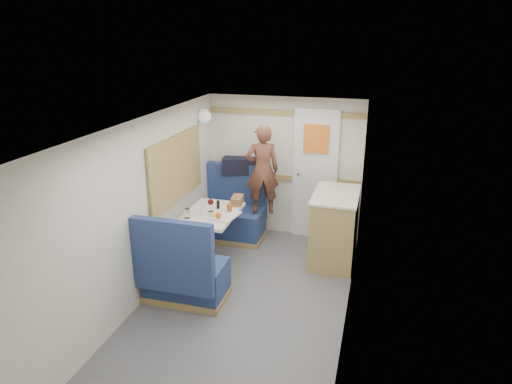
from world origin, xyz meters
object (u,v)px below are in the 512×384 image
(dinette_table, at_px, (211,224))
(salt_grinder, at_px, (201,212))
(orange_fruit, at_px, (219,215))
(cheese_block, at_px, (212,215))
(bench_near, at_px, (183,277))
(tumbler_left, at_px, (187,213))
(bread_loaf, at_px, (237,200))
(beer_glass, at_px, (229,209))
(person, at_px, (262,170))
(pepper_grinder, at_px, (218,204))
(dome_light, at_px, (204,116))
(bench_far, at_px, (233,218))
(wine_glass, at_px, (211,203))
(tray, at_px, (225,216))
(galley_counter, at_px, (334,227))
(duffel_bag, at_px, (239,166))

(dinette_table, xyz_separation_m, salt_grinder, (-0.08, -0.12, 0.20))
(orange_fruit, xyz_separation_m, cheese_block, (-0.09, 0.04, -0.02))
(bench_near, xyz_separation_m, salt_grinder, (-0.08, 0.74, 0.47))
(tumbler_left, height_order, bread_loaf, tumbler_left)
(tumbler_left, xyz_separation_m, salt_grinder, (0.13, 0.11, -0.01))
(beer_glass, xyz_separation_m, salt_grinder, (-0.30, -0.19, -0.00))
(person, relative_size, pepper_grinder, 11.66)
(bench_near, distance_m, dome_light, 2.28)
(dinette_table, relative_size, pepper_grinder, 8.69)
(person, relative_size, bread_loaf, 5.04)
(tumbler_left, xyz_separation_m, pepper_grinder, (0.25, 0.39, -0.00))
(bench_near, distance_m, pepper_grinder, 1.13)
(orange_fruit, height_order, beer_glass, beer_glass)
(pepper_grinder, bearing_deg, bench_far, 93.48)
(bench_near, distance_m, cheese_block, 0.86)
(pepper_grinder, xyz_separation_m, bread_loaf, (0.18, 0.22, -0.00))
(wine_glass, height_order, bread_loaf, wine_glass)
(dinette_table, distance_m, pepper_grinder, 0.26)
(tray, bearing_deg, dinette_table, 160.17)
(wine_glass, height_order, pepper_grinder, wine_glass)
(dinette_table, relative_size, beer_glass, 9.01)
(galley_counter, height_order, bread_loaf, galley_counter)
(bench_near, relative_size, dome_light, 5.25)
(dome_light, height_order, tumbler_left, dome_light)
(galley_counter, bearing_deg, wine_glass, -160.22)
(tray, xyz_separation_m, beer_glass, (0.02, 0.14, 0.04))
(tumbler_left, height_order, beer_glass, tumbler_left)
(dome_light, xyz_separation_m, pepper_grinder, (0.43, -0.69, -0.98))
(wine_glass, distance_m, pepper_grinder, 0.16)
(bench_near, height_order, tray, bench_near)
(dome_light, relative_size, wine_glass, 1.19)
(person, distance_m, pepper_grinder, 0.83)
(dinette_table, relative_size, bench_far, 0.88)
(galley_counter, height_order, pepper_grinder, galley_counter)
(wine_glass, distance_m, bread_loaf, 0.43)
(tray, height_order, tumbler_left, tumbler_left)
(dome_light, xyz_separation_m, duffel_bag, (0.41, 0.27, -0.74))
(tray, xyz_separation_m, pepper_grinder, (-0.17, 0.23, 0.04))
(person, xyz_separation_m, tumbler_left, (-0.65, -1.05, -0.29))
(duffel_bag, xyz_separation_m, salt_grinder, (-0.10, -1.24, -0.24))
(wine_glass, bearing_deg, tumbler_left, -128.59)
(person, height_order, cheese_block, person)
(dinette_table, distance_m, orange_fruit, 0.32)
(dome_light, relative_size, tray, 0.54)
(person, distance_m, wine_glass, 0.94)
(orange_fruit, bearing_deg, wine_glass, 131.32)
(tumbler_left, distance_m, pepper_grinder, 0.46)
(orange_fruit, relative_size, bread_loaf, 0.29)
(tray, bearing_deg, galley_counter, 26.44)
(dinette_table, height_order, tray, tray)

